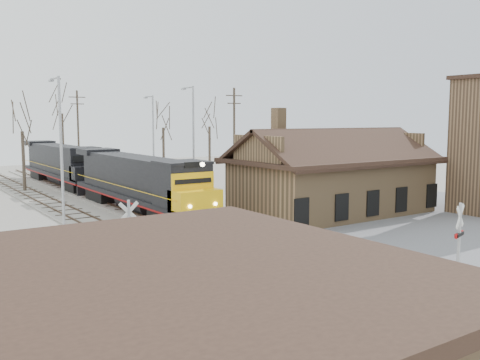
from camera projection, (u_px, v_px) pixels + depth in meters
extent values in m
plane|color=#A39E93|center=(324.00, 279.00, 23.89)|extent=(140.00, 140.00, 0.00)
cube|color=#59595E|center=(324.00, 278.00, 23.89)|extent=(60.00, 9.00, 0.03)
cube|color=#59595E|center=(475.00, 221.00, 37.23)|extent=(22.00, 26.00, 0.03)
cube|color=#A39E93|center=(171.00, 223.00, 36.21)|extent=(3.40, 90.00, 0.12)
cube|color=#473323|center=(162.00, 223.00, 35.80)|extent=(0.08, 90.00, 0.14)
cube|color=#473323|center=(181.00, 221.00, 36.60)|extent=(0.08, 90.00, 0.14)
cube|color=#A39E93|center=(107.00, 231.00, 33.70)|extent=(3.40, 90.00, 0.12)
cube|color=#473323|center=(96.00, 231.00, 33.28)|extent=(0.08, 90.00, 0.14)
cube|color=#473323|center=(118.00, 228.00, 34.09)|extent=(0.08, 90.00, 0.14)
cube|color=#91704B|center=(332.00, 187.00, 40.23)|extent=(14.00, 8.00, 4.00)
cube|color=black|center=(333.00, 159.00, 39.99)|extent=(15.20, 9.20, 0.30)
cube|color=black|center=(356.00, 147.00, 37.98)|extent=(15.00, 4.71, 2.66)
cube|color=black|center=(312.00, 145.00, 41.76)|extent=(15.00, 4.71, 2.66)
cube|color=#91704B|center=(279.00, 123.00, 38.68)|extent=(0.80, 0.80, 2.20)
cube|color=black|center=(102.00, 285.00, 9.59)|extent=(12.40, 10.40, 0.30)
cube|color=black|center=(176.00, 218.00, 35.53)|extent=(2.49, 3.98, 0.99)
cube|color=black|center=(107.00, 195.00, 46.15)|extent=(2.49, 3.98, 0.99)
cube|color=black|center=(137.00, 195.00, 40.75)|extent=(2.98, 19.88, 0.35)
cube|color=#920B0A|center=(137.00, 198.00, 40.78)|extent=(3.00, 19.88, 0.12)
cube|color=black|center=(130.00, 173.00, 41.59)|extent=(2.58, 14.41, 2.78)
cube|color=black|center=(182.00, 185.00, 34.53)|extent=(2.98, 2.78, 2.78)
cube|color=yellow|center=(195.00, 201.00, 33.24)|extent=(2.98, 1.79, 1.39)
cube|color=black|center=(204.00, 227.00, 32.59)|extent=(2.78, 0.25, 0.99)
cylinder|color=#FFF2CC|center=(202.00, 164.00, 32.22)|extent=(0.28, 0.10, 0.28)
cube|color=black|center=(80.00, 186.00, 52.28)|extent=(2.49, 3.98, 0.99)
cube|color=black|center=(45.00, 175.00, 62.89)|extent=(2.49, 3.98, 0.99)
cube|color=black|center=(61.00, 173.00, 57.49)|extent=(2.98, 19.88, 0.35)
cube|color=#920B0A|center=(61.00, 175.00, 57.52)|extent=(3.00, 19.88, 0.12)
cube|color=black|center=(57.00, 158.00, 58.34)|extent=(2.58, 14.41, 2.78)
cube|color=black|center=(82.00, 163.00, 51.28)|extent=(2.98, 2.78, 2.78)
cube|color=black|center=(88.00, 173.00, 49.98)|extent=(2.98, 1.79, 1.39)
cube|color=black|center=(92.00, 190.00, 49.34)|extent=(2.78, 0.25, 0.99)
cylinder|color=#A5A8AD|center=(459.00, 248.00, 21.87)|extent=(0.13, 0.13, 3.72)
cube|color=silver|center=(460.00, 217.00, 21.73)|extent=(0.94, 0.34, 0.97)
cube|color=silver|center=(460.00, 217.00, 21.73)|extent=(0.94, 0.34, 0.97)
cube|color=black|center=(459.00, 234.00, 21.81)|extent=(0.84, 0.40, 0.14)
cylinder|color=#B20C0C|center=(456.00, 236.00, 21.48)|extent=(0.24, 0.14, 0.22)
cylinder|color=#B20C0C|center=(462.00, 233.00, 22.14)|extent=(0.24, 0.14, 0.22)
cube|color=#A5A8AD|center=(457.00, 272.00, 21.99)|extent=(0.37, 0.28, 0.46)
cylinder|color=#A5A8AD|center=(129.00, 240.00, 23.65)|extent=(0.12, 0.12, 3.57)
cube|color=silver|center=(129.00, 212.00, 23.51)|extent=(0.94, 0.09, 0.93)
cube|color=silver|center=(129.00, 212.00, 23.51)|extent=(0.94, 0.09, 0.93)
cube|color=black|center=(129.00, 228.00, 23.59)|extent=(0.81, 0.19, 0.13)
cylinder|color=#B20C0C|center=(138.00, 227.00, 23.80)|extent=(0.22, 0.09, 0.21)
cylinder|color=#B20C0C|center=(120.00, 229.00, 23.38)|extent=(0.22, 0.09, 0.21)
cube|color=#A5A8AD|center=(130.00, 261.00, 23.76)|extent=(0.36, 0.27, 0.45)
cylinder|color=#A5A8AD|center=(61.00, 154.00, 33.72)|extent=(0.18, 0.18, 9.77)
cylinder|color=#A5A8AD|center=(55.00, 78.00, 33.92)|extent=(0.12, 1.80, 0.12)
cube|color=#A5A8AD|center=(51.00, 81.00, 34.59)|extent=(0.25, 0.50, 0.12)
cylinder|color=#A5A8AD|center=(194.00, 144.00, 45.74)|extent=(0.18, 0.18, 9.88)
cylinder|color=#A5A8AD|center=(188.00, 88.00, 45.93)|extent=(0.12, 1.80, 0.12)
cube|color=#A5A8AD|center=(183.00, 89.00, 46.60)|extent=(0.25, 0.50, 0.12)
cylinder|color=#A5A8AD|center=(153.00, 142.00, 54.17)|extent=(0.18, 0.18, 9.46)
cylinder|color=#A5A8AD|center=(149.00, 97.00, 54.39)|extent=(0.12, 1.80, 0.12)
cube|color=#A5A8AD|center=(146.00, 98.00, 55.05)|extent=(0.25, 0.50, 0.12)
cylinder|color=#382D23|center=(78.00, 134.00, 64.22)|extent=(0.24, 0.24, 10.48)
cube|color=#382D23|center=(77.00, 97.00, 63.71)|extent=(2.00, 0.10, 0.10)
cube|color=#382D23|center=(77.00, 104.00, 63.80)|extent=(1.60, 0.10, 0.10)
cylinder|color=#382D23|center=(234.00, 138.00, 55.76)|extent=(0.24, 0.24, 10.30)
cube|color=#382D23|center=(234.00, 96.00, 55.27)|extent=(2.00, 0.10, 0.10)
cube|color=#382D23|center=(234.00, 103.00, 55.36)|extent=(1.60, 0.10, 0.10)
cylinder|color=#382D23|center=(24.00, 162.00, 52.04)|extent=(0.32, 0.32, 5.91)
cylinder|color=#382D23|center=(63.00, 146.00, 64.22)|extent=(0.32, 0.32, 7.76)
cylinder|color=#382D23|center=(164.00, 153.00, 64.49)|extent=(0.32, 0.32, 6.06)
cylinder|color=#382D23|center=(210.00, 151.00, 66.62)|extent=(0.32, 0.32, 6.16)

